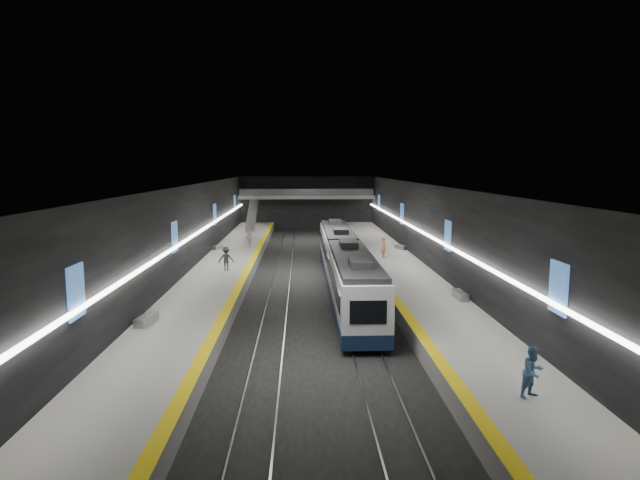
{
  "coord_description": "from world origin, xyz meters",
  "views": [
    {
      "loc": [
        -0.78,
        -46.42,
        9.53
      ],
      "look_at": [
        1.06,
        6.52,
        2.2
      ],
      "focal_mm": 30.0,
      "sensor_mm": 36.0,
      "label": 1
    }
  ],
  "objects_px": {
    "train": "(344,262)",
    "bench_right_near": "(460,295)",
    "passenger_left_b": "(226,259)",
    "bench_right_far": "(401,247)",
    "passenger_right_b": "(533,372)",
    "bench_left_near": "(146,320)",
    "escalator": "(252,216)",
    "bench_left_far": "(218,247)",
    "passenger_left_a": "(249,238)",
    "passenger_right_a": "(384,248)"
  },
  "relations": [
    {
      "from": "bench_right_far",
      "to": "passenger_right_a",
      "type": "distance_m",
      "value": 5.68
    },
    {
      "from": "bench_right_far",
      "to": "passenger_left_a",
      "type": "height_order",
      "value": "passenger_left_a"
    },
    {
      "from": "passenger_left_a",
      "to": "escalator",
      "type": "bearing_deg",
      "value": -152.41
    },
    {
      "from": "passenger_left_b",
      "to": "bench_left_far",
      "type": "bearing_deg",
      "value": -78.11
    },
    {
      "from": "passenger_right_a",
      "to": "passenger_left_b",
      "type": "distance_m",
      "value": 15.08
    },
    {
      "from": "bench_left_near",
      "to": "passenger_right_a",
      "type": "bearing_deg",
      "value": 61.02
    },
    {
      "from": "bench_left_near",
      "to": "bench_right_near",
      "type": "height_order",
      "value": "bench_left_near"
    },
    {
      "from": "bench_left_near",
      "to": "bench_right_near",
      "type": "xyz_separation_m",
      "value": [
        18.76,
        4.97,
        -0.01
      ]
    },
    {
      "from": "bench_right_far",
      "to": "escalator",
      "type": "bearing_deg",
      "value": 111.73
    },
    {
      "from": "passenger_right_a",
      "to": "passenger_right_b",
      "type": "bearing_deg",
      "value": 166.5
    },
    {
      "from": "passenger_left_b",
      "to": "bench_right_near",
      "type": "bearing_deg",
      "value": 148.36
    },
    {
      "from": "escalator",
      "to": "bench_left_far",
      "type": "xyz_separation_m",
      "value": [
        -2.0,
        -17.4,
        -1.7
      ]
    },
    {
      "from": "bench_left_near",
      "to": "bench_right_near",
      "type": "relative_size",
      "value": 1.05
    },
    {
      "from": "passenger_right_b",
      "to": "passenger_left_b",
      "type": "xyz_separation_m",
      "value": [
        -14.74,
        24.9,
        0.02
      ]
    },
    {
      "from": "bench_right_near",
      "to": "escalator",
      "type": "bearing_deg",
      "value": 111.92
    },
    {
      "from": "bench_right_near",
      "to": "bench_left_near",
      "type": "bearing_deg",
      "value": -166.81
    },
    {
      "from": "escalator",
      "to": "bench_left_far",
      "type": "relative_size",
      "value": 4.8
    },
    {
      "from": "bench_left_far",
      "to": "passenger_right_b",
      "type": "height_order",
      "value": "passenger_right_b"
    },
    {
      "from": "bench_left_far",
      "to": "passenger_left_a",
      "type": "bearing_deg",
      "value": 37.9
    },
    {
      "from": "bench_right_far",
      "to": "passenger_right_b",
      "type": "relative_size",
      "value": 0.93
    },
    {
      "from": "passenger_right_a",
      "to": "passenger_left_b",
      "type": "relative_size",
      "value": 0.96
    },
    {
      "from": "passenger_left_b",
      "to": "bench_left_near",
      "type": "bearing_deg",
      "value": 80.98
    },
    {
      "from": "bench_right_near",
      "to": "passenger_right_b",
      "type": "xyz_separation_m",
      "value": [
        -1.75,
        -14.89,
        0.74
      ]
    },
    {
      "from": "train",
      "to": "escalator",
      "type": "relative_size",
      "value": 3.76
    },
    {
      "from": "bench_left_far",
      "to": "passenger_right_a",
      "type": "distance_m",
      "value": 17.4
    },
    {
      "from": "train",
      "to": "bench_left_near",
      "type": "distance_m",
      "value": 16.91
    },
    {
      "from": "train",
      "to": "passenger_right_b",
      "type": "distance_m",
      "value": 22.65
    },
    {
      "from": "train",
      "to": "passenger_right_b",
      "type": "xyz_separation_m",
      "value": [
        5.25,
        -22.03,
        -0.22
      ]
    },
    {
      "from": "bench_left_near",
      "to": "bench_right_near",
      "type": "bearing_deg",
      "value": 23.73
    },
    {
      "from": "passenger_left_a",
      "to": "bench_left_far",
      "type": "bearing_deg",
      "value": -45.53
    },
    {
      "from": "bench_right_far",
      "to": "passenger_left_a",
      "type": "relative_size",
      "value": 0.95
    },
    {
      "from": "bench_left_near",
      "to": "passenger_right_b",
      "type": "relative_size",
      "value": 1.03
    },
    {
      "from": "bench_left_far",
      "to": "bench_right_near",
      "type": "distance_m",
      "value": 28.72
    },
    {
      "from": "bench_right_near",
      "to": "passenger_left_b",
      "type": "xyz_separation_m",
      "value": [
        -16.49,
        10.0,
        0.76
      ]
    },
    {
      "from": "train",
      "to": "passenger_right_a",
      "type": "bearing_deg",
      "value": 63.06
    },
    {
      "from": "bench_right_far",
      "to": "passenger_left_b",
      "type": "relative_size",
      "value": 0.92
    },
    {
      "from": "bench_left_far",
      "to": "bench_left_near",
      "type": "bearing_deg",
      "value": -72.54
    },
    {
      "from": "bench_right_near",
      "to": "passenger_left_a",
      "type": "height_order",
      "value": "passenger_left_a"
    },
    {
      "from": "train",
      "to": "bench_right_far",
      "type": "distance_m",
      "value": 15.42
    },
    {
      "from": "train",
      "to": "passenger_right_b",
      "type": "relative_size",
      "value": 15.44
    },
    {
      "from": "train",
      "to": "bench_right_near",
      "type": "xyz_separation_m",
      "value": [
        7.0,
        -7.14,
        -0.96
      ]
    },
    {
      "from": "bench_left_far",
      "to": "passenger_right_b",
      "type": "xyz_separation_m",
      "value": [
        17.25,
        -36.43,
        0.77
      ]
    },
    {
      "from": "passenger_right_b",
      "to": "escalator",
      "type": "bearing_deg",
      "value": 79.68
    },
    {
      "from": "bench_left_near",
      "to": "bench_right_far",
      "type": "xyz_separation_m",
      "value": [
        18.76,
        25.82,
        -0.02
      ]
    },
    {
      "from": "escalator",
      "to": "passenger_right_a",
      "type": "bearing_deg",
      "value": -58.03
    },
    {
      "from": "bench_left_far",
      "to": "passenger_left_a",
      "type": "relative_size",
      "value": 0.87
    },
    {
      "from": "passenger_right_a",
      "to": "escalator",
      "type": "bearing_deg",
      "value": 16.91
    },
    {
      "from": "bench_right_near",
      "to": "bench_right_far",
      "type": "xyz_separation_m",
      "value": [
        0.0,
        20.84,
        -0.01
      ]
    },
    {
      "from": "bench_left_far",
      "to": "bench_right_far",
      "type": "relative_size",
      "value": 0.92
    },
    {
      "from": "train",
      "to": "bench_left_far",
      "type": "relative_size",
      "value": 18.04
    }
  ]
}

